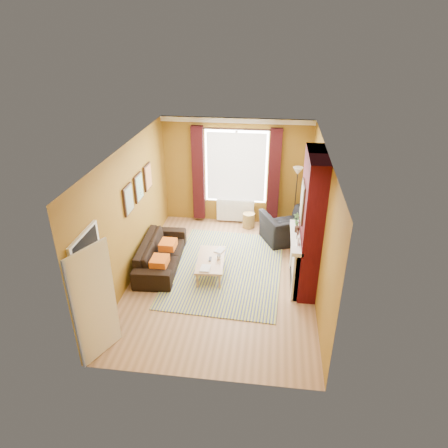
{
  "coord_description": "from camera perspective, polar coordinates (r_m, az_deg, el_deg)",
  "views": [
    {
      "loc": [
        0.93,
        -7.05,
        4.9
      ],
      "look_at": [
        0.0,
        0.25,
        1.15
      ],
      "focal_mm": 32.0,
      "sensor_mm": 36.0,
      "label": 1
    }
  ],
  "objects": [
    {
      "name": "book_a",
      "position": [
        8.23,
        -3.38,
        -6.28
      ],
      "size": [
        0.21,
        0.28,
        0.03
      ],
      "primitive_type": "imported",
      "rotation": [
        0.0,
        0.0,
        -0.02
      ],
      "color": "#999999",
      "rests_on": "coffee_table"
    },
    {
      "name": "floor_lamp",
      "position": [
        10.09,
        10.38,
        6.01
      ],
      "size": [
        0.28,
        0.28,
        1.72
      ],
      "rotation": [
        0.0,
        0.0,
        0.11
      ],
      "color": "black",
      "rests_on": "ground"
    },
    {
      "name": "book_b",
      "position": [
        8.86,
        -1.12,
        -3.63
      ],
      "size": [
        0.26,
        0.3,
        0.02
      ],
      "primitive_type": "imported",
      "rotation": [
        0.0,
        0.0,
        -0.35
      ],
      "color": "#999999",
      "rests_on": "coffee_table"
    },
    {
      "name": "striped_rug",
      "position": [
        8.9,
        0.3,
        -6.33
      ],
      "size": [
        2.55,
        3.43,
        0.02
      ],
      "rotation": [
        0.0,
        0.0,
        -0.05
      ],
      "color": "navy",
      "rests_on": "ground"
    },
    {
      "name": "room_walls",
      "position": [
        8.12,
        4.48,
        1.29
      ],
      "size": [
        3.82,
        5.54,
        2.83
      ],
      "color": "#88611A",
      "rests_on": "ground"
    },
    {
      "name": "tv_remote",
      "position": [
        8.51,
        -1.98,
        -5.01
      ],
      "size": [
        0.06,
        0.17,
        0.02
      ],
      "rotation": [
        0.0,
        0.0,
        0.06
      ],
      "color": "black",
      "rests_on": "coffee_table"
    },
    {
      "name": "mug",
      "position": [
        8.5,
        -0.76,
        -4.75
      ],
      "size": [
        0.11,
        0.11,
        0.1
      ],
      "primitive_type": "imported",
      "rotation": [
        0.0,
        0.0,
        -0.09
      ],
      "color": "#999999",
      "rests_on": "coffee_table"
    },
    {
      "name": "sofa",
      "position": [
        8.98,
        -9.0,
        -4.14
      ],
      "size": [
        0.92,
        2.12,
        0.61
      ],
      "primitive_type": "imported",
      "rotation": [
        0.0,
        0.0,
        1.63
      ],
      "color": "black",
      "rests_on": "ground"
    },
    {
      "name": "ground",
      "position": [
        8.63,
        -0.21,
        -7.57
      ],
      "size": [
        5.5,
        5.5,
        0.0
      ],
      "primitive_type": "plane",
      "color": "olive",
      "rests_on": "ground"
    },
    {
      "name": "armchair",
      "position": [
        9.92,
        9.06,
        -0.52
      ],
      "size": [
        1.46,
        1.39,
        0.74
      ],
      "primitive_type": "imported",
      "rotation": [
        0.0,
        0.0,
        3.58
      ],
      "color": "black",
      "rests_on": "ground"
    },
    {
      "name": "wicker_stool",
      "position": [
        10.57,
        3.53,
        0.53
      ],
      "size": [
        0.37,
        0.37,
        0.4
      ],
      "rotation": [
        0.0,
        0.0,
        0.2
      ],
      "color": "#9C7C43",
      "rests_on": "ground"
    },
    {
      "name": "coffee_table",
      "position": [
        8.55,
        -1.91,
        -5.24
      ],
      "size": [
        0.64,
        1.17,
        0.38
      ],
      "rotation": [
        0.0,
        0.0,
        0.06
      ],
      "color": "tan",
      "rests_on": "ground"
    }
  ]
}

